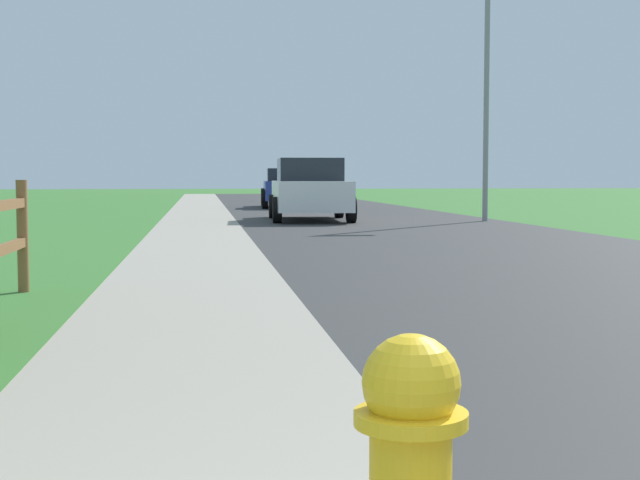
{
  "coord_description": "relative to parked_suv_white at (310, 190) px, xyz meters",
  "views": [
    {
      "loc": [
        -0.92,
        -0.71,
        1.17
      ],
      "look_at": [
        0.36,
        8.98,
        0.47
      ],
      "focal_mm": 50.51,
      "sensor_mm": 36.0,
      "label": 1
    }
  ],
  "objects": [
    {
      "name": "curb_concrete",
      "position": [
        -4.96,
        3.88,
        -0.81
      ],
      "size": [
        6.0,
        66.0,
        0.01
      ],
      "primitive_type": "cube",
      "color": "#A19989",
      "rests_on": "ground"
    },
    {
      "name": "parked_car_blue",
      "position": [
        0.41,
        9.97,
        -0.07
      ],
      "size": [
        2.26,
        4.52,
        1.47
      ],
      "color": "navy",
      "rests_on": "ground"
    },
    {
      "name": "road_asphalt",
      "position": [
        1.54,
        3.88,
        -0.81
      ],
      "size": [
        7.0,
        66.0,
        0.01
      ],
      "primitive_type": "cube",
      "color": "#343434",
      "rests_on": "ground"
    },
    {
      "name": "grass_verge",
      "position": [
        -6.46,
        3.88,
        -0.8
      ],
      "size": [
        5.0,
        66.0,
        0.0
      ],
      "primitive_type": "cube",
      "color": "#39752F",
      "rests_on": "ground"
    },
    {
      "name": "parked_suv_white",
      "position": [
        0.0,
        0.0,
        0.0
      ],
      "size": [
        2.23,
        4.57,
        1.65
      ],
      "color": "white",
      "rests_on": "ground"
    },
    {
      "name": "ground_plane",
      "position": [
        -1.96,
        1.88,
        -0.81
      ],
      "size": [
        120.0,
        120.0,
        0.0
      ],
      "primitive_type": "plane",
      "color": "#39752F"
    },
    {
      "name": "street_lamp",
      "position": [
        4.59,
        -1.1,
        2.85
      ],
      "size": [
        1.17,
        0.2,
        6.13
      ],
      "color": "gray",
      "rests_on": "ground"
    }
  ]
}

